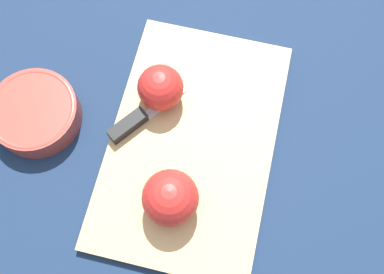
# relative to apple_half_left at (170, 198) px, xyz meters

# --- Properties ---
(ground_plane) EXTENTS (4.00, 4.00, 0.00)m
(ground_plane) POSITION_rel_apple_half_left_xyz_m (0.10, -0.01, -0.06)
(ground_plane) COLOR #14233D
(cutting_board) EXTENTS (0.40, 0.26, 0.01)m
(cutting_board) POSITION_rel_apple_half_left_xyz_m (0.10, -0.01, -0.05)
(cutting_board) COLOR tan
(cutting_board) RESTS_ON ground_plane
(apple_half_left) EXTENTS (0.08, 0.08, 0.08)m
(apple_half_left) POSITION_rel_apple_half_left_xyz_m (0.00, 0.00, 0.00)
(apple_half_left) COLOR red
(apple_half_left) RESTS_ON cutting_board
(apple_half_right) EXTENTS (0.07, 0.07, 0.07)m
(apple_half_right) POSITION_rel_apple_half_left_xyz_m (0.17, 0.06, -0.00)
(apple_half_right) COLOR red
(apple_half_right) RESTS_ON cutting_board
(knife) EXTENTS (0.13, 0.10, 0.02)m
(knife) POSITION_rel_apple_half_left_xyz_m (0.11, 0.09, -0.03)
(knife) COLOR silver
(knife) RESTS_ON cutting_board
(bowl) EXTENTS (0.14, 0.14, 0.04)m
(bowl) POSITION_rel_apple_half_left_xyz_m (0.09, 0.24, -0.03)
(bowl) COLOR #99382D
(bowl) RESTS_ON ground_plane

